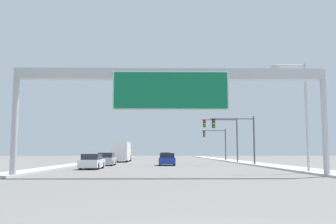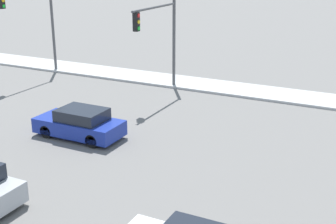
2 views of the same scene
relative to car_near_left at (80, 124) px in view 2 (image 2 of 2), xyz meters
name	(u,v)px [view 2 (image 2 of 2)]	position (x,y,z in m)	size (l,w,h in m)	color
car_near_left	(80,124)	(0.00, 0.00, 0.00)	(1.88, 4.29, 1.44)	navy
traffic_light_near_intersection	(161,31)	(8.48, -0.03, 3.29)	(5.27, 0.32, 5.76)	#4C4C4F
traffic_light_mid_block	(36,14)	(8.61, 9.97, 3.75)	(5.23, 0.32, 6.50)	#4C4C4F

